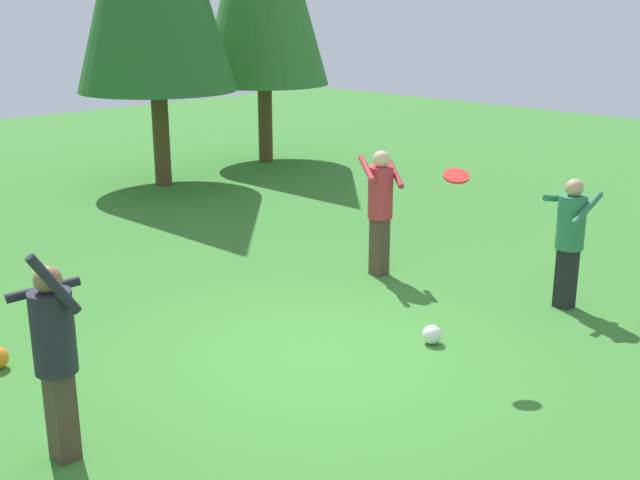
{
  "coord_description": "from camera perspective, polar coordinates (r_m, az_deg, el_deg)",
  "views": [
    {
      "loc": [
        -5.54,
        -5.52,
        3.61
      ],
      "look_at": [
        0.51,
        0.54,
        1.05
      ],
      "focal_mm": 44.61,
      "sensor_mm": 36.0,
      "label": 1
    }
  ],
  "objects": [
    {
      "name": "person_catcher",
      "position": [
        10.03,
        17.51,
        0.5
      ],
      "size": [
        0.6,
        0.54,
        1.62
      ],
      "rotation": [
        0.0,
        0.0,
        3.02
      ],
      "color": "black",
      "rests_on": "ground_plane"
    },
    {
      "name": "person_thrower",
      "position": [
        6.68,
        -18.5,
        -7.27
      ],
      "size": [
        0.59,
        0.58,
        1.85
      ],
      "rotation": [
        0.0,
        0.0,
        -0.23
      ],
      "color": "#4C382D",
      "rests_on": "ground_plane"
    },
    {
      "name": "ground_plane",
      "position": [
        8.61,
        0.12,
        -8.14
      ],
      "size": [
        40.0,
        40.0,
        0.0
      ],
      "primitive_type": "plane",
      "color": "#387A2D"
    },
    {
      "name": "frisbee",
      "position": [
        8.23,
        9.76,
        4.55
      ],
      "size": [
        0.38,
        0.38,
        0.12
      ],
      "color": "red"
    },
    {
      "name": "ball_white",
      "position": [
        8.89,
        8.03,
        -6.73
      ],
      "size": [
        0.21,
        0.21,
        0.21
      ],
      "primitive_type": "sphere",
      "color": "white",
      "rests_on": "ground_plane"
    },
    {
      "name": "person_bystander",
      "position": [
        10.77,
        4.35,
        2.74
      ],
      "size": [
        0.72,
        0.75,
        1.73
      ],
      "rotation": [
        0.0,
        0.0,
        -2.13
      ],
      "color": "#4C382D",
      "rests_on": "ground_plane"
    }
  ]
}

